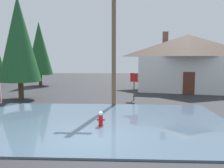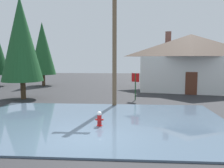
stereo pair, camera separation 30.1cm
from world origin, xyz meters
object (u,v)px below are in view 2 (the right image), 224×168
at_px(utility_pole, 115,37).
at_px(house, 190,61).
at_px(stop_sign_far, 135,81).
at_px(fire_hydrant, 99,119).
at_px(pine_tree_tall_left, 43,49).
at_px(pine_tree_mid_left, 21,39).

xyz_separation_m(utility_pole, house, (7.15, 8.65, -1.72)).
xyz_separation_m(utility_pole, stop_sign_far, (1.47, 2.35, -3.13)).
height_order(fire_hydrant, house, house).
relative_size(stop_sign_far, house, 0.19).
relative_size(utility_pole, pine_tree_tall_left, 1.21).
height_order(house, pine_tree_tall_left, pine_tree_tall_left).
relative_size(utility_pole, pine_tree_mid_left, 1.12).
bearing_deg(stop_sign_far, pine_tree_mid_left, -179.75).
xyz_separation_m(house, pine_tree_tall_left, (-16.10, 2.50, 1.41)).
relative_size(fire_hydrant, pine_tree_mid_left, 0.10).
relative_size(fire_hydrant, stop_sign_far, 0.36).
bearing_deg(pine_tree_tall_left, fire_hydrant, -61.92).
xyz_separation_m(fire_hydrant, stop_sign_far, (1.90, 7.18, 1.11)).
relative_size(fire_hydrant, house, 0.07).
bearing_deg(pine_tree_mid_left, pine_tree_tall_left, 100.23).
bearing_deg(utility_pole, stop_sign_far, 57.95).
relative_size(stop_sign_far, pine_tree_tall_left, 0.29).
distance_m(pine_tree_tall_left, pine_tree_mid_left, 8.98).
bearing_deg(fire_hydrant, house, 60.63).
bearing_deg(pine_tree_tall_left, house, -8.82).
distance_m(fire_hydrant, pine_tree_tall_left, 18.53).
distance_m(house, pine_tree_mid_left, 15.93).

